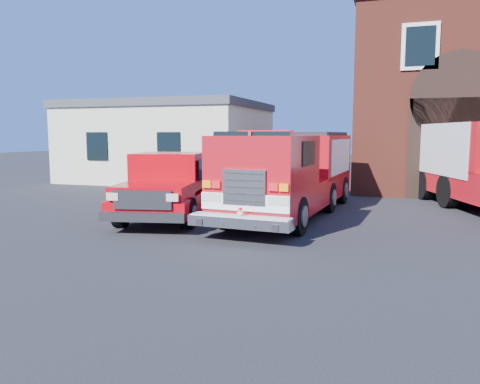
% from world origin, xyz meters
% --- Properties ---
extents(ground, '(100.00, 100.00, 0.00)m').
position_xyz_m(ground, '(0.00, 0.00, 0.00)').
color(ground, black).
rests_on(ground, ground).
extents(side_building, '(10.20, 8.20, 4.35)m').
position_xyz_m(side_building, '(-9.00, 13.00, 2.20)').
color(side_building, beige).
rests_on(side_building, ground).
extents(fire_engine, '(3.01, 8.87, 2.69)m').
position_xyz_m(fire_engine, '(0.16, 3.61, 1.39)').
color(fire_engine, black).
rests_on(fire_engine, ground).
extents(pickup_truck, '(3.44, 6.49, 2.02)m').
position_xyz_m(pickup_truck, '(-3.41, 2.22, 0.96)').
color(pickup_truck, black).
rests_on(pickup_truck, ground).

